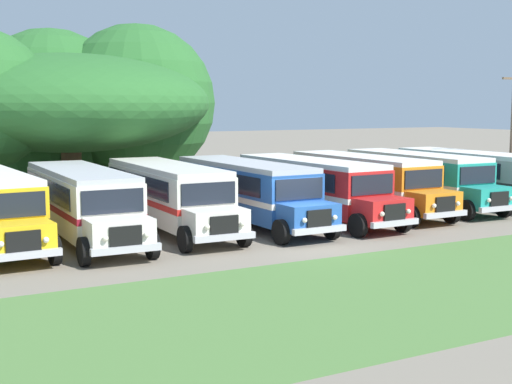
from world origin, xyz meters
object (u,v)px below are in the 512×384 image
(parked_bus_slot_3, at_px, (169,193))
(broad_shade_tree, at_px, (73,105))
(parked_bus_slot_6, at_px, (364,180))
(parked_bus_slot_5, at_px, (313,186))
(parked_bus_slot_2, at_px, (82,200))
(parked_bus_slot_4, at_px, (247,190))
(parked_bus_slot_7, at_px, (418,177))
(parked_bus_slot_8, at_px, (471,174))
(utility_pole, at_px, (512,131))

(parked_bus_slot_3, bearing_deg, broad_shade_tree, -173.67)
(parked_bus_slot_6, bearing_deg, parked_bus_slot_5, -78.54)
(parked_bus_slot_3, relative_size, broad_shade_tree, 0.62)
(parked_bus_slot_2, bearing_deg, parked_bus_slot_6, 93.48)
(parked_bus_slot_2, relative_size, parked_bus_slot_4, 1.00)
(parked_bus_slot_2, xyz_separation_m, parked_bus_slot_3, (3.86, 0.39, 0.00))
(parked_bus_slot_6, relative_size, parked_bus_slot_7, 1.00)
(broad_shade_tree, bearing_deg, parked_bus_slot_2, -103.41)
(parked_bus_slot_2, distance_m, parked_bus_slot_5, 10.93)
(parked_bus_slot_4, relative_size, parked_bus_slot_7, 1.00)
(parked_bus_slot_2, relative_size, parked_bus_slot_8, 1.00)
(parked_bus_slot_8, bearing_deg, parked_bus_slot_3, -87.89)
(parked_bus_slot_3, xyz_separation_m, parked_bus_slot_4, (3.64, -0.40, 0.00))
(parked_bus_slot_8, relative_size, utility_pole, 1.47)
(parked_bus_slot_3, relative_size, parked_bus_slot_5, 1.00)
(parked_bus_slot_2, bearing_deg, parked_bus_slot_5, 90.29)
(parked_bus_slot_3, xyz_separation_m, utility_pole, (20.07, -0.81, 2.38))
(parked_bus_slot_3, xyz_separation_m, broad_shade_tree, (-0.99, 11.66, 3.82))
(parked_bus_slot_3, relative_size, parked_bus_slot_8, 1.00)
(parked_bus_slot_5, relative_size, broad_shade_tree, 0.62)
(parked_bus_slot_2, relative_size, parked_bus_slot_3, 1.00)
(parked_bus_slot_4, height_order, parked_bus_slot_8, same)
(parked_bus_slot_6, height_order, broad_shade_tree, broad_shade_tree)
(parked_bus_slot_5, bearing_deg, parked_bus_slot_2, -92.76)
(parked_bus_slot_3, height_order, parked_bus_slot_6, same)
(parked_bus_slot_2, bearing_deg, parked_bus_slot_8, 92.08)
(parked_bus_slot_7, relative_size, parked_bus_slot_8, 1.00)
(parked_bus_slot_7, bearing_deg, parked_bus_slot_2, -86.12)
(parked_bus_slot_4, bearing_deg, utility_pole, 87.94)
(parked_bus_slot_5, bearing_deg, broad_shade_tree, -148.46)
(parked_bus_slot_4, xyz_separation_m, broad_shade_tree, (-4.63, 12.06, 3.82))
(parked_bus_slot_5, xyz_separation_m, broad_shade_tree, (-8.06, 12.23, 3.82))
(parked_bus_slot_5, bearing_deg, utility_pole, 87.05)
(broad_shade_tree, bearing_deg, parked_bus_slot_8, -31.94)
(parked_bus_slot_6, distance_m, utility_pole, 9.73)
(utility_pole, bearing_deg, parked_bus_slot_8, 161.50)
(parked_bus_slot_7, xyz_separation_m, parked_bus_slot_8, (3.47, -0.36, 0.00))
(parked_bus_slot_2, distance_m, parked_bus_slot_4, 7.50)
(parked_bus_slot_3, distance_m, parked_bus_slot_5, 7.09)
(broad_shade_tree, bearing_deg, parked_bus_slot_4, -69.02)
(parked_bus_slot_3, xyz_separation_m, parked_bus_slot_7, (14.34, 0.30, 0.00))
(utility_pole, bearing_deg, broad_shade_tree, 149.35)
(parked_bus_slot_6, xyz_separation_m, parked_bus_slot_8, (7.12, -0.25, 0.00))
(parked_bus_slot_8, bearing_deg, parked_bus_slot_6, -89.69)
(parked_bus_slot_5, relative_size, utility_pole, 1.47)
(parked_bus_slot_2, distance_m, parked_bus_slot_7, 18.22)
(parked_bus_slot_5, xyz_separation_m, parked_bus_slot_7, (7.27, 0.86, 0.00))
(utility_pole, bearing_deg, parked_bus_slot_4, 178.55)
(parked_bus_slot_4, relative_size, broad_shade_tree, 0.62)
(parked_bus_slot_6, bearing_deg, parked_bus_slot_3, -89.28)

